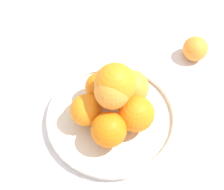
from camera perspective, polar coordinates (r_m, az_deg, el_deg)
name	(u,v)px	position (r m, az deg, el deg)	size (l,w,h in m)	color
ground_plane	(112,120)	(0.72, 0.00, -4.54)	(4.00, 4.00, 0.00)	silver
fruit_bowl	(112,117)	(0.71, 0.00, -3.98)	(0.30, 0.30, 0.03)	silver
orange_pile	(115,100)	(0.65, 0.61, -0.84)	(0.19, 0.18, 0.14)	orange
stray_orange	(195,49)	(0.84, 14.97, 8.17)	(0.06, 0.06, 0.06)	orange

